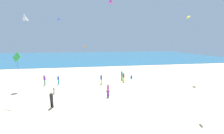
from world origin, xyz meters
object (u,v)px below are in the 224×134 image
object	(u,v)px
kite_green	(17,57)
kite_yellow	(188,17)
person_4	(101,79)
kite_blue	(59,19)
person_0	(58,79)
person_8	(51,99)
kite_white	(25,17)
person_5	(108,89)
kite_orange	(85,46)
person_2	(122,75)
person_7	(131,77)
person_6	(54,92)
person_1	(124,77)
person_3	(44,79)
kite_magenta	(111,0)

from	to	relation	value
kite_green	kite_yellow	xyz separation A→B (m)	(23.93, 5.23, 5.80)
person_4	kite_blue	bearing A→B (deg)	-35.82
person_0	person_8	xyz separation A→B (m)	(1.08, -7.94, 0.09)
person_0	kite_white	xyz separation A→B (m)	(-3.95, 0.16, 9.31)
person_5	kite_orange	distance (m)	14.94
person_2	person_4	bearing A→B (deg)	-175.60
person_4	person_7	bearing A→B (deg)	-133.42
person_6	kite_orange	world-z (taller)	kite_orange
person_1	kite_white	distance (m)	17.23
person_4	kite_green	xyz separation A→B (m)	(-9.34, -5.01, 4.15)
person_2	person_4	distance (m)	4.20
person_1	person_2	distance (m)	1.23
person_7	person_2	bearing A→B (deg)	-66.52
person_6	person_8	xyz separation A→B (m)	(0.78, -3.92, 0.66)
person_8	kite_blue	world-z (taller)	kite_blue
person_3	kite_magenta	bearing A→B (deg)	179.55
person_3	kite_yellow	size ratio (longest dim) A/B	0.95
kite_white	kite_green	bearing A→B (deg)	-77.49
person_0	person_4	bearing A→B (deg)	2.58
person_1	person_8	distance (m)	12.07
person_4	person_6	distance (m)	7.16
person_5	person_7	xyz separation A→B (m)	(5.41, 7.45, -0.67)
kite_green	kite_blue	distance (m)	22.71
person_0	person_3	xyz separation A→B (m)	(-2.05, -0.02, 0.09)
kite_magenta	kite_yellow	bearing A→B (deg)	-4.40
person_2	kite_white	xyz separation A→B (m)	(-14.52, -0.59, 9.18)
person_6	kite_orange	size ratio (longest dim) A/B	0.59
person_4	kite_yellow	size ratio (longest dim) A/B	0.90
person_8	kite_orange	world-z (taller)	kite_orange
person_8	kite_green	size ratio (longest dim) A/B	0.86
person_1	kite_magenta	world-z (taller)	kite_magenta
person_3	kite_white	size ratio (longest dim) A/B	1.05
person_6	person_5	bearing A→B (deg)	-124.28
person_2	person_5	xyz separation A→B (m)	(-3.42, -6.88, -0.04)
person_8	kite_magenta	world-z (taller)	kite_magenta
person_0	person_5	size ratio (longest dim) A/B	0.91
person_2	person_6	bearing A→B (deg)	-175.37
person_5	person_1	bearing A→B (deg)	-164.48
kite_green	kite_white	distance (m)	8.14
kite_green	kite_magenta	world-z (taller)	kite_magenta
person_1	kite_orange	xyz separation A→B (m)	(-6.53, 8.10, 4.98)
kite_yellow	kite_magenta	xyz separation A→B (m)	(-12.86, 0.99, 2.18)
person_8	kite_orange	size ratio (longest dim) A/B	1.24
person_8	kite_white	xyz separation A→B (m)	(-5.03, 8.10, 9.22)
person_5	kite_green	bearing A→B (deg)	-43.92
kite_green	kite_yellow	world-z (taller)	kite_yellow
person_3	person_7	distance (m)	14.69
kite_white	kite_orange	bearing A→B (deg)	43.00
person_6	kite_yellow	world-z (taller)	kite_yellow
kite_magenta	person_0	bearing A→B (deg)	-178.64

